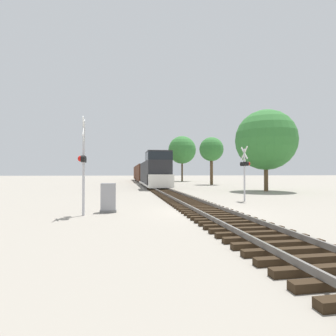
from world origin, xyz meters
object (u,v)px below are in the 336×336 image
object	(u,v)px
tree_far_right	(266,140)
freight_train	(145,173)
crossing_signal_far	(245,167)
tree_deep_background	(182,150)
tree_mid_background	(211,150)
crossing_signal_near	(83,161)
relay_cabinet	(108,198)

from	to	relation	value
tree_far_right	freight_train	bearing A→B (deg)	112.27
crossing_signal_far	tree_far_right	bearing A→B (deg)	-39.07
crossing_signal_far	tree_deep_background	xyz separation A→B (m)	(5.33, 44.29, 5.13)
crossing_signal_far	tree_deep_background	distance (m)	44.90
crossing_signal_far	tree_mid_background	xyz separation A→B (m)	(6.28, 25.51, 3.57)
crossing_signal_near	tree_deep_background	size ratio (longest dim) A/B	0.42
crossing_signal_far	tree_far_right	distance (m)	11.76
crossing_signal_near	tree_far_right	size ratio (longest dim) A/B	0.51
crossing_signal_near	tree_mid_background	size ratio (longest dim) A/B	0.56
relay_cabinet	tree_deep_background	distance (m)	50.54
tree_deep_background	tree_far_right	bearing A→B (deg)	-87.59
tree_far_right	tree_mid_background	bearing A→B (deg)	91.84
crossing_signal_near	tree_mid_background	xyz separation A→B (m)	(16.44, 30.07, 3.44)
tree_mid_background	tree_deep_background	bearing A→B (deg)	92.91
tree_deep_background	crossing_signal_far	bearing A→B (deg)	-96.86
tree_far_right	tree_mid_background	xyz separation A→B (m)	(-0.53, 16.45, 0.43)
crossing_signal_far	tree_deep_background	size ratio (longest dim) A/B	0.35
relay_cabinet	tree_deep_background	xyz separation A→B (m)	(14.39, 47.97, 6.81)
freight_train	tree_mid_background	bearing A→B (deg)	-45.11
crossing_signal_near	crossing_signal_far	size ratio (longest dim) A/B	1.18
relay_cabinet	tree_far_right	size ratio (longest dim) A/B	0.16
tree_mid_background	relay_cabinet	bearing A→B (deg)	-117.72
relay_cabinet	tree_mid_background	size ratio (longest dim) A/B	0.18
crossing_signal_near	crossing_signal_far	xyz separation A→B (m)	(10.16, 4.56, -0.13)
freight_train	tree_mid_background	distance (m)	15.46
tree_far_right	tree_mid_background	world-z (taller)	tree_far_right
tree_mid_background	tree_far_right	bearing A→B (deg)	-88.16
relay_cabinet	crossing_signal_far	bearing A→B (deg)	22.12
freight_train	crossing_signal_far	size ratio (longest dim) A/B	13.46
crossing_signal_near	relay_cabinet	size ratio (longest dim) A/B	3.12
tree_mid_background	freight_train	bearing A→B (deg)	134.89
freight_train	tree_far_right	world-z (taller)	tree_far_right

